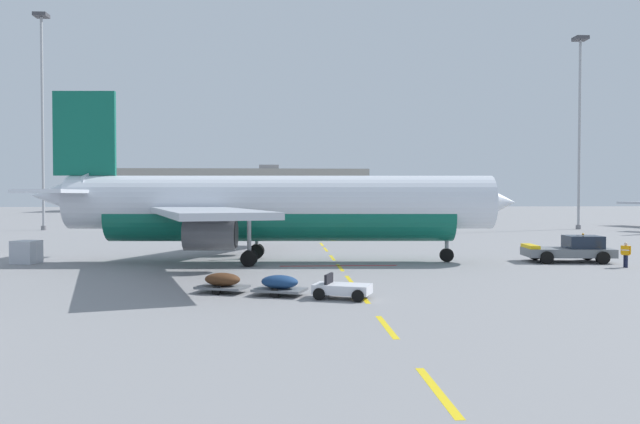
{
  "coord_description": "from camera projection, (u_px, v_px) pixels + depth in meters",
  "views": [
    {
      "loc": [
        14.22,
        -19.9,
        4.81
      ],
      "look_at": [
        17.47,
        34.32,
        3.33
      ],
      "focal_mm": 34.87,
      "sensor_mm": 36.0,
      "label": 1
    }
  ],
  "objects": [
    {
      "name": "ground",
      "position": [
        543.0,
        244.0,
        61.44
      ],
      "size": [
        400.0,
        400.0,
        0.0
      ],
      "primitive_type": "plane",
      "color": "gray"
    },
    {
      "name": "apron_paint_markings",
      "position": [
        323.0,
        247.0,
        57.92
      ],
      "size": [
        8.0,
        95.73,
        0.01
      ],
      "color": "yellow",
      "rests_on": "ground"
    },
    {
      "name": "airliner_foreground",
      "position": [
        273.0,
        207.0,
        44.41
      ],
      "size": [
        34.79,
        34.58,
        12.2
      ],
      "color": "silver",
      "rests_on": "ground"
    },
    {
      "name": "pushback_tug",
      "position": [
        571.0,
        249.0,
        44.57
      ],
      "size": [
        6.26,
        3.67,
        2.08
      ],
      "color": "slate",
      "rests_on": "ground"
    },
    {
      "name": "baggage_train",
      "position": [
        280.0,
        285.0,
        29.65
      ],
      "size": [
        8.57,
        4.39,
        1.14
      ],
      "color": "silver",
      "rests_on": "ground"
    },
    {
      "name": "ground_crew_worker",
      "position": [
        626.0,
        253.0,
        41.12
      ],
      "size": [
        0.51,
        0.57,
        1.68
      ],
      "color": "#191E38",
      "rests_on": "ground"
    },
    {
      "name": "uld_cargo_container",
      "position": [
        26.0,
        252.0,
        43.7
      ],
      "size": [
        1.9,
        1.87,
        1.6
      ],
      "color": "#B7BCC6",
      "rests_on": "ground"
    },
    {
      "name": "apron_light_mast_near",
      "position": [
        42.0,
        99.0,
        84.9
      ],
      "size": [
        1.8,
        1.8,
        29.61
      ],
      "color": "slate",
      "rests_on": "ground"
    },
    {
      "name": "apron_light_mast_far",
      "position": [
        580.0,
        111.0,
        87.09
      ],
      "size": [
        1.8,
        1.8,
        26.99
      ],
      "color": "slate",
      "rests_on": "ground"
    },
    {
      "name": "terminal_satellite",
      "position": [
        228.0,
        190.0,
        191.35
      ],
      "size": [
        84.26,
        25.87,
        14.13
      ],
      "color": "#9E998E",
      "rests_on": "ground"
    }
  ]
}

